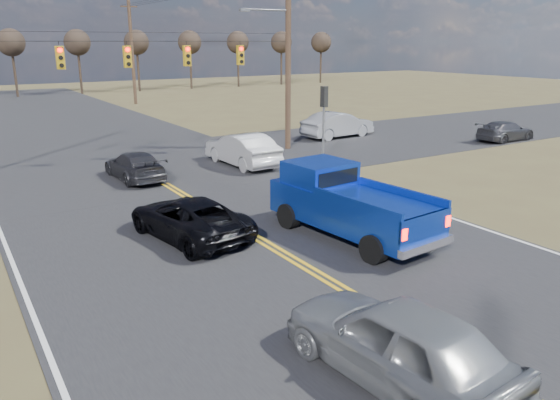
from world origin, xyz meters
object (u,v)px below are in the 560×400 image
pickup_truck (347,204)px  black_suv (189,218)px  dgrey_car_queue (135,166)px  cross_car_east_far (505,131)px  cross_car_east_near (338,125)px  white_car_queue (242,149)px  silver_suv (398,341)px

pickup_truck → black_suv: size_ratio=1.28×
dgrey_car_queue → cross_car_east_far: dgrey_car_queue is taller
pickup_truck → cross_car_east_near: bearing=47.5°
black_suv → white_car_queue: white_car_queue is taller
pickup_truck → white_car_queue: (2.09, 10.90, -0.25)m
dgrey_car_queue → pickup_truck: bearing=105.9°
white_car_queue → dgrey_car_queue: size_ratio=1.15×
pickup_truck → silver_suv: (-4.13, -6.59, -0.26)m
pickup_truck → white_car_queue: pickup_truck is taller
silver_suv → white_car_queue: bearing=-114.8°
silver_suv → white_car_queue: 18.56m
pickup_truck → dgrey_car_queue: pickup_truck is taller
cross_car_east_far → black_suv: bearing=102.4°
silver_suv → black_suv: silver_suv is taller
cross_car_east_near → cross_car_east_far: bearing=-134.0°
white_car_queue → pickup_truck: bearing=77.4°
pickup_truck → cross_car_east_near: (11.28, 15.00, -0.24)m
black_suv → white_car_queue: bearing=-136.4°
pickup_truck → cross_car_east_far: (19.38, 8.40, -0.45)m
black_suv → dgrey_car_queue: bearing=-105.5°
pickup_truck → white_car_queue: bearing=73.6°
black_suv → cross_car_east_near: size_ratio=0.95×
silver_suv → cross_car_east_far: bearing=-152.7°
cross_car_east_far → pickup_truck: bearing=111.8°
dgrey_car_queue → white_car_queue: bearing=178.7°
pickup_truck → dgrey_car_queue: (-3.38, 10.90, -0.44)m
black_suv → cross_car_east_near: cross_car_east_near is taller
black_suv → cross_car_east_far: 24.43m
silver_suv → white_car_queue: size_ratio=0.96×
pickup_truck → cross_car_east_far: 21.12m
white_car_queue → cross_car_east_near: size_ratio=0.99×
pickup_truck → black_suv: pickup_truck is taller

